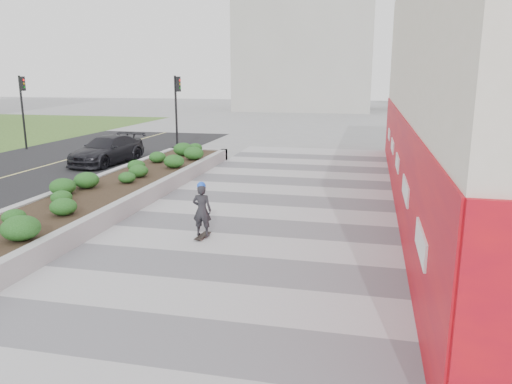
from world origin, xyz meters
TOP-DOWN VIEW (x-y plane):
  - ground at (0.00, 0.00)m, footprint 160.00×160.00m
  - walkway at (0.00, 3.00)m, footprint 8.00×36.00m
  - building at (6.98, 8.98)m, footprint 6.04×24.08m
  - planter at (-5.50, 7.00)m, footprint 3.00×18.00m
  - traffic_signal_near at (-7.23, 17.50)m, footprint 0.33×0.28m
  - traffic_signal_far at (-16.43, 17.00)m, footprint 0.33×0.28m
  - distant_bldg_north_l at (-5.00, 55.00)m, footprint 16.00×12.00m
  - distant_bldg_north_r at (15.00, 60.00)m, footprint 14.00×10.00m
  - manhole_cover at (0.50, 3.00)m, footprint 0.44×0.44m
  - skateboarder at (-1.16, 3.71)m, footprint 0.51×0.73m
  - car_dark at (-9.39, 13.60)m, footprint 2.37×4.77m

SIDE VIEW (x-z plane):
  - ground at x=0.00m, z-range 0.00..0.00m
  - manhole_cover at x=0.50m, z-range 0.00..0.01m
  - walkway at x=0.00m, z-range 0.00..0.01m
  - planter at x=-5.50m, z-range -0.03..0.87m
  - car_dark at x=-9.39m, z-range 0.00..1.33m
  - skateboarder at x=-1.16m, z-range 0.01..1.54m
  - traffic_signal_near at x=-7.23m, z-range 0.66..4.86m
  - traffic_signal_far at x=-16.43m, z-range 0.66..4.86m
  - building at x=6.98m, z-range -0.02..7.98m
  - distant_bldg_north_l at x=-5.00m, z-range 0.00..20.00m
  - distant_bldg_north_r at x=15.00m, z-range 0.00..24.00m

